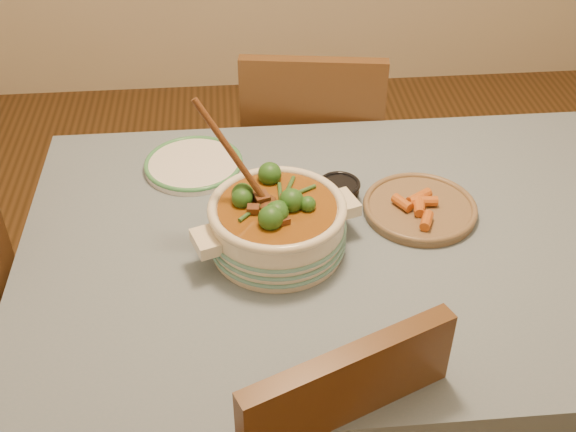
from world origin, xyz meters
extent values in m
plane|color=#412A12|center=(0.00, 0.00, 0.00)|extent=(4.50, 4.50, 0.00)
cube|color=brown|center=(0.00, 0.00, 0.72)|extent=(1.60, 1.00, 0.05)
cube|color=slate|center=(0.00, 0.00, 0.75)|extent=(1.68, 1.08, 0.01)
cylinder|color=brown|center=(-0.73, 0.43, 0.35)|extent=(0.07, 0.07, 0.70)
cylinder|color=brown|center=(0.73, 0.43, 0.35)|extent=(0.07, 0.07, 0.70)
cylinder|color=beige|center=(-0.22, -0.02, 0.82)|extent=(0.39, 0.39, 0.12)
torus|color=beige|center=(-0.22, -0.02, 0.88)|extent=(0.32, 0.32, 0.02)
cube|color=beige|center=(-0.06, 0.04, 0.84)|extent=(0.07, 0.09, 0.03)
cube|color=beige|center=(-0.39, -0.08, 0.84)|extent=(0.07, 0.09, 0.03)
cylinder|color=brown|center=(-0.22, -0.02, 0.87)|extent=(0.27, 0.27, 0.02)
cylinder|color=white|center=(-0.43, 0.34, 0.77)|extent=(0.35, 0.35, 0.02)
torus|color=#449559|center=(-0.43, 0.34, 0.77)|extent=(0.27, 0.27, 0.01)
cylinder|color=black|center=(-0.05, 0.15, 0.78)|extent=(0.11, 0.11, 0.05)
torus|color=black|center=(-0.05, 0.15, 0.81)|extent=(0.11, 0.11, 0.01)
cylinder|color=black|center=(-0.05, 0.15, 0.80)|extent=(0.09, 0.09, 0.01)
cylinder|color=#836448|center=(0.14, 0.08, 0.77)|extent=(0.31, 0.31, 0.02)
torus|color=#836448|center=(0.14, 0.08, 0.78)|extent=(0.29, 0.29, 0.02)
cube|color=#543719|center=(-0.04, 0.79, 0.47)|extent=(0.50, 0.50, 0.04)
cube|color=#543719|center=(-0.07, 0.59, 0.71)|extent=(0.44, 0.11, 0.47)
cylinder|color=#543719|center=(0.17, 0.95, 0.24)|extent=(0.04, 0.04, 0.47)
cylinder|color=#543719|center=(-0.20, 1.00, 0.24)|extent=(0.04, 0.04, 0.47)
cylinder|color=#543719|center=(0.12, 0.58, 0.24)|extent=(0.04, 0.04, 0.47)
cylinder|color=#543719|center=(-0.25, 0.63, 0.24)|extent=(0.04, 0.04, 0.47)
cylinder|color=#543719|center=(-1.00, 0.32, 0.23)|extent=(0.04, 0.04, 0.47)
cylinder|color=#543719|center=(-0.92, -0.05, 0.23)|extent=(0.04, 0.04, 0.47)
camera|label=1|loc=(-0.32, -1.32, 1.87)|focal=45.00mm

